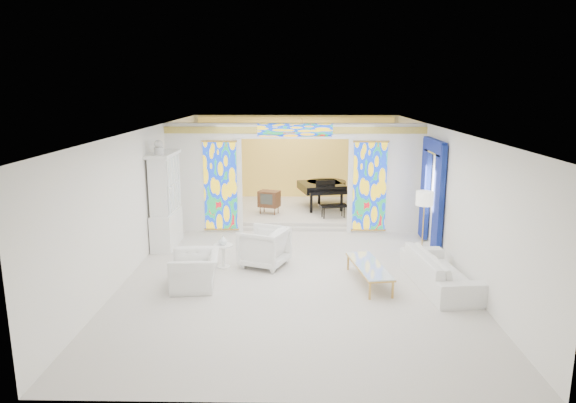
{
  "coord_description": "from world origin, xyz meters",
  "views": [
    {
      "loc": [
        0.08,
        -11.81,
        3.92
      ],
      "look_at": [
        -0.15,
        0.2,
        1.25
      ],
      "focal_mm": 32.0,
      "sensor_mm": 36.0,
      "label": 1
    }
  ],
  "objects_px": {
    "sofa": "(440,270)",
    "coffee_table": "(369,266)",
    "armchair_right": "(264,247)",
    "armchair_left": "(195,270)",
    "grand_piano": "(324,187)",
    "tv_console": "(269,199)",
    "china_cabinet": "(165,201)"
  },
  "relations": [
    {
      "from": "armchair_left",
      "to": "armchair_right",
      "type": "xyz_separation_m",
      "value": [
        1.29,
        1.29,
        0.09
      ]
    },
    {
      "from": "armchair_left",
      "to": "sofa",
      "type": "bearing_deg",
      "value": 84.64
    },
    {
      "from": "tv_console",
      "to": "coffee_table",
      "type": "bearing_deg",
      "value": -45.87
    },
    {
      "from": "armchair_left",
      "to": "grand_piano",
      "type": "relative_size",
      "value": 0.41
    },
    {
      "from": "armchair_right",
      "to": "coffee_table",
      "type": "bearing_deg",
      "value": 87.18
    },
    {
      "from": "armchair_left",
      "to": "armchair_right",
      "type": "distance_m",
      "value": 1.83
    },
    {
      "from": "armchair_left",
      "to": "armchair_right",
      "type": "relative_size",
      "value": 1.12
    },
    {
      "from": "armchair_left",
      "to": "armchair_right",
      "type": "height_order",
      "value": "armchair_right"
    },
    {
      "from": "china_cabinet",
      "to": "tv_console",
      "type": "xyz_separation_m",
      "value": [
        2.43,
        2.73,
        -0.53
      ]
    },
    {
      "from": "china_cabinet",
      "to": "grand_piano",
      "type": "distance_m",
      "value": 5.54
    },
    {
      "from": "armchair_left",
      "to": "grand_piano",
      "type": "bearing_deg",
      "value": 149.03
    },
    {
      "from": "coffee_table",
      "to": "tv_console",
      "type": "xyz_separation_m",
      "value": [
        -2.33,
        5.18,
        0.28
      ]
    },
    {
      "from": "armchair_left",
      "to": "coffee_table",
      "type": "distance_m",
      "value": 3.52
    },
    {
      "from": "grand_piano",
      "to": "armchair_left",
      "type": "bearing_deg",
      "value": -127.53
    },
    {
      "from": "sofa",
      "to": "grand_piano",
      "type": "bearing_deg",
      "value": 11.33
    },
    {
      "from": "coffee_table",
      "to": "grand_piano",
      "type": "relative_size",
      "value": 0.69
    },
    {
      "from": "grand_piano",
      "to": "tv_console",
      "type": "xyz_separation_m",
      "value": [
        -1.7,
        -0.95,
        -0.2
      ]
    },
    {
      "from": "sofa",
      "to": "coffee_table",
      "type": "distance_m",
      "value": 1.42
    },
    {
      "from": "armchair_left",
      "to": "tv_console",
      "type": "xyz_separation_m",
      "value": [
        1.18,
        5.46,
        0.29
      ]
    },
    {
      "from": "sofa",
      "to": "grand_piano",
      "type": "height_order",
      "value": "grand_piano"
    },
    {
      "from": "armchair_right",
      "to": "grand_piano",
      "type": "xyz_separation_m",
      "value": [
        1.59,
        5.12,
        0.4
      ]
    },
    {
      "from": "tv_console",
      "to": "china_cabinet",
      "type": "bearing_deg",
      "value": -111.8
    },
    {
      "from": "armchair_left",
      "to": "tv_console",
      "type": "height_order",
      "value": "tv_console"
    },
    {
      "from": "china_cabinet",
      "to": "armchair_right",
      "type": "distance_m",
      "value": 3.01
    },
    {
      "from": "armchair_right",
      "to": "sofa",
      "type": "bearing_deg",
      "value": 93.83
    },
    {
      "from": "armchair_left",
      "to": "grand_piano",
      "type": "height_order",
      "value": "grand_piano"
    },
    {
      "from": "sofa",
      "to": "tv_console",
      "type": "xyz_separation_m",
      "value": [
        -3.74,
        5.34,
        0.29
      ]
    },
    {
      "from": "armchair_right",
      "to": "coffee_table",
      "type": "relative_size",
      "value": 0.53
    },
    {
      "from": "sofa",
      "to": "coffee_table",
      "type": "xyz_separation_m",
      "value": [
        -1.41,
        0.16,
        0.02
      ]
    },
    {
      "from": "coffee_table",
      "to": "sofa",
      "type": "bearing_deg",
      "value": -6.41
    },
    {
      "from": "armchair_right",
      "to": "coffee_table",
      "type": "xyz_separation_m",
      "value": [
        2.22,
        -1.01,
        -0.08
      ]
    },
    {
      "from": "grand_piano",
      "to": "tv_console",
      "type": "relative_size",
      "value": 3.74
    }
  ]
}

